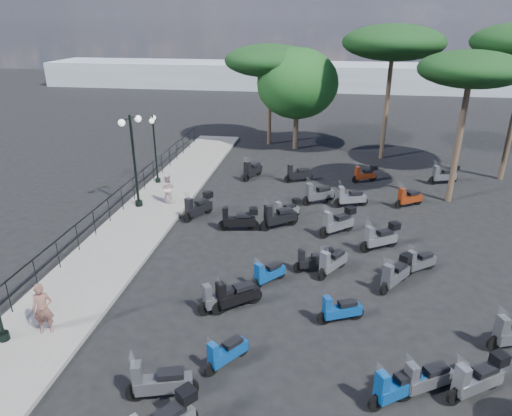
# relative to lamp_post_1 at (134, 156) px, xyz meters

# --- Properties ---
(ground) EXTENTS (120.00, 120.00, 0.00)m
(ground) POSITION_rel_lamp_post_1_xyz_m (7.23, -4.02, -2.66)
(ground) COLOR black
(ground) RESTS_ON ground
(sidewalk) EXTENTS (3.00, 30.00, 0.15)m
(sidewalk) POSITION_rel_lamp_post_1_xyz_m (0.73, -1.02, -2.59)
(sidewalk) COLOR slate
(sidewalk) RESTS_ON ground
(railing) EXTENTS (0.04, 26.04, 1.10)m
(railing) POSITION_rel_lamp_post_1_xyz_m (-0.57, -1.22, -1.77)
(railing) COLOR black
(railing) RESTS_ON sidewalk
(lamp_post_1) EXTENTS (0.69, 1.22, 4.41)m
(lamp_post_1) POSITION_rel_lamp_post_1_xyz_m (0.00, 0.00, 0.00)
(lamp_post_1) COLOR black
(lamp_post_1) RESTS_ON sidewalk
(lamp_post_2) EXTENTS (0.48, 1.07, 3.71)m
(lamp_post_2) POSITION_rel_lamp_post_1_xyz_m (-0.28, 3.38, -0.40)
(lamp_post_2) COLOR black
(lamp_post_2) RESTS_ON sidewalk
(woman) EXTENTS (0.66, 0.54, 1.57)m
(woman) POSITION_rel_lamp_post_1_xyz_m (1.04, -9.44, -1.73)
(woman) COLOR brown
(woman) RESTS_ON sidewalk
(pedestrian_far) EXTENTS (0.76, 0.62, 1.47)m
(pedestrian_far) POSITION_rel_lamp_post_1_xyz_m (1.27, 0.62, -1.78)
(pedestrian_far) COLOR #C5A9AB
(pedestrian_far) RESTS_ON sidewalk
(scooter_1) EXTENTS (1.73, 0.74, 1.41)m
(scooter_1) POSITION_rel_lamp_post_1_xyz_m (5.12, -11.21, -2.17)
(scooter_1) COLOR black
(scooter_1) RESTS_ON ground
(scooter_2) EXTENTS (1.44, 1.07, 1.34)m
(scooter_2) POSITION_rel_lamp_post_1_xyz_m (5.81, -7.46, -2.20)
(scooter_2) COLOR black
(scooter_2) RESTS_ON ground
(scooter_3) EXTENTS (1.76, 0.62, 1.41)m
(scooter_3) POSITION_rel_lamp_post_1_xyz_m (5.23, -1.66, -2.13)
(scooter_3) COLOR black
(scooter_3) RESTS_ON ground
(scooter_4) EXTENTS (1.08, 1.63, 1.43)m
(scooter_4) POSITION_rel_lamp_post_1_xyz_m (3.14, -0.58, -2.12)
(scooter_4) COLOR black
(scooter_4) RESTS_ON ground
(scooter_5) EXTENTS (0.92, 1.71, 1.45)m
(scooter_5) POSITION_rel_lamp_post_1_xyz_m (4.70, 5.18, -2.16)
(scooter_5) COLOR black
(scooter_5) RESTS_ON ground
(scooter_6) EXTENTS (1.00, 1.26, 1.21)m
(scooter_6) POSITION_rel_lamp_post_1_xyz_m (6.46, -9.86, -2.24)
(scooter_6) COLOR black
(scooter_6) RESTS_ON ground
(scooter_7) EXTENTS (1.47, 1.19, 1.42)m
(scooter_7) POSITION_rel_lamp_post_1_xyz_m (6.22, -7.31, -2.17)
(scooter_7) COLOR black
(scooter_7) RESTS_ON ground
(scooter_8) EXTENTS (1.07, 1.22, 1.21)m
(scooter_8) POSITION_rel_lamp_post_1_xyz_m (7.05, -5.71, -2.24)
(scooter_8) COLOR black
(scooter_8) RESTS_ON ground
(scooter_9) EXTENTS (1.23, 1.06, 1.18)m
(scooter_9) POSITION_rel_lamp_post_1_xyz_m (7.17, -0.11, -2.22)
(scooter_9) COLOR black
(scooter_9) RESTS_ON ground
(scooter_10) EXTENTS (1.58, 1.21, 1.49)m
(scooter_10) POSITION_rel_lamp_post_1_xyz_m (6.90, -1.13, -2.15)
(scooter_10) COLOR black
(scooter_10) RESTS_ON ground
(scooter_11) EXTENTS (1.59, 1.10, 1.45)m
(scooter_11) POSITION_rel_lamp_post_1_xyz_m (8.52, 1.96, -2.16)
(scooter_11) COLOR black
(scooter_11) RESTS_ON ground
(scooter_12) EXTENTS (1.48, 1.07, 1.37)m
(scooter_12) POSITION_rel_lamp_post_1_xyz_m (10.76, -10.46, -2.19)
(scooter_12) COLOR black
(scooter_12) RESTS_ON ground
(scooter_13) EXTENTS (1.46, 0.66, 1.19)m
(scooter_13) POSITION_rel_lamp_post_1_xyz_m (8.58, -4.60, -2.21)
(scooter_13) COLOR black
(scooter_13) RESTS_ON ground
(scooter_14) EXTENTS (1.06, 1.45, 1.34)m
(scooter_14) POSITION_rel_lamp_post_1_xyz_m (9.22, -4.66, -2.20)
(scooter_14) COLOR black
(scooter_14) RESTS_ON ground
(scooter_15) EXTENTS (1.67, 0.79, 1.37)m
(scooter_15) POSITION_rel_lamp_post_1_xyz_m (10.08, 1.78, -2.19)
(scooter_15) COLOR black
(scooter_15) RESTS_ON ground
(scooter_16) EXTENTS (1.57, 0.87, 1.34)m
(scooter_16) POSITION_rel_lamp_post_1_xyz_m (7.32, 5.03, -2.20)
(scooter_16) COLOR black
(scooter_16) RESTS_ON ground
(scooter_17) EXTENTS (1.51, 0.97, 1.34)m
(scooter_17) POSITION_rel_lamp_post_1_xyz_m (11.50, -10.08, -2.20)
(scooter_17) COLOR black
(scooter_17) RESTS_ON ground
(scooter_18) EXTENTS (1.44, 0.79, 1.22)m
(scooter_18) POSITION_rel_lamp_post_1_xyz_m (9.46, -7.48, -2.24)
(scooter_18) COLOR black
(scooter_18) RESTS_ON ground
(scooter_19) EXTENTS (1.17, 1.48, 1.37)m
(scooter_19) POSITION_rel_lamp_post_1_xyz_m (11.35, -5.22, -2.15)
(scooter_19) COLOR black
(scooter_19) RESTS_ON ground
(scooter_20) EXTENTS (1.58, 1.10, 1.41)m
(scooter_20) POSITION_rel_lamp_post_1_xyz_m (11.10, -2.50, -2.13)
(scooter_20) COLOR black
(scooter_20) RESTS_ON ground
(scooter_21) EXTENTS (1.52, 1.33, 1.47)m
(scooter_21) POSITION_rel_lamp_post_1_xyz_m (9.45, -1.35, -2.11)
(scooter_21) COLOR black
(scooter_21) RESTS_ON ground
(scooter_22) EXTENTS (1.41, 0.85, 1.21)m
(scooter_22) POSITION_rel_lamp_post_1_xyz_m (11.01, 5.57, -2.21)
(scooter_22) COLOR black
(scooter_22) RESTS_ON ground
(scooter_24) EXTENTS (1.56, 1.11, 1.40)m
(scooter_24) POSITION_rel_lamp_post_1_xyz_m (12.71, -9.94, -2.13)
(scooter_24) COLOR black
(scooter_24) RESTS_ON ground
(scooter_26) EXTENTS (1.31, 1.04, 1.25)m
(scooter_26) POSITION_rel_lamp_post_1_xyz_m (12.34, -4.12, -2.23)
(scooter_26) COLOR black
(scooter_26) RESTS_ON ground
(scooter_27) EXTENTS (1.43, 0.98, 1.29)m
(scooter_27) POSITION_rel_lamp_post_1_xyz_m (12.89, 2.25, -2.21)
(scooter_27) COLOR black
(scooter_27) RESTS_ON ground
(scooter_28) EXTENTS (1.65, 0.84, 1.37)m
(scooter_28) POSITION_rel_lamp_post_1_xyz_m (15.31, 5.96, -2.15)
(scooter_28) COLOR black
(scooter_28) RESTS_ON ground
(broadleaf_tree) EXTENTS (5.44, 5.44, 6.77)m
(broadleaf_tree) POSITION_rel_lamp_post_1_xyz_m (6.64, 11.93, 1.79)
(broadleaf_tree) COLOR #38281E
(broadleaf_tree) RESTS_ON ground
(pine_0) EXTENTS (6.07, 6.07, 8.22)m
(pine_0) POSITION_rel_lamp_post_1_xyz_m (12.37, 10.49, 4.47)
(pine_0) COLOR #38281E
(pine_0) RESTS_ON ground
(pine_2) EXTENTS (6.19, 6.19, 6.90)m
(pine_2) POSITION_rel_lamp_post_1_xyz_m (4.66, 12.90, 3.14)
(pine_2) COLOR #38281E
(pine_2) RESTS_ON ground
(pine_3) EXTENTS (4.76, 4.76, 7.24)m
(pine_3) POSITION_rel_lamp_post_1_xyz_m (15.02, 3.34, 3.71)
(pine_3) COLOR #38281E
(pine_3) RESTS_ON ground
(distant_hills) EXTENTS (70.00, 8.00, 3.00)m
(distant_hills) POSITION_rel_lamp_post_1_xyz_m (7.23, 40.98, -1.16)
(distant_hills) COLOR gray
(distant_hills) RESTS_ON ground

